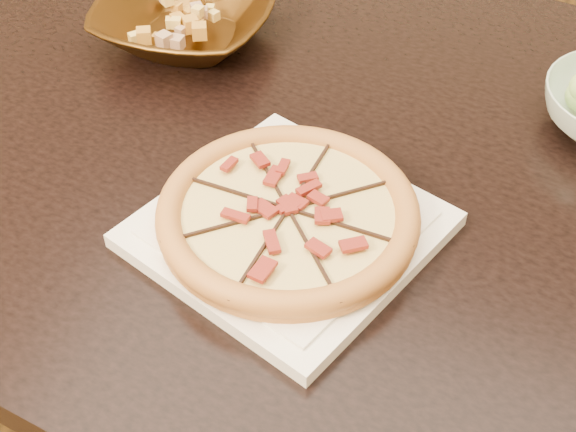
# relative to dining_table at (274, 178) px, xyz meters

# --- Properties ---
(floor) EXTENTS (4.00, 4.00, 0.02)m
(floor) POSITION_rel_dining_table_xyz_m (0.03, 0.06, -0.67)
(floor) COLOR #503513
(floor) RESTS_ON ground
(dining_table) EXTENTS (1.61, 1.15, 0.75)m
(dining_table) POSITION_rel_dining_table_xyz_m (0.00, 0.00, 0.00)
(dining_table) COLOR black
(dining_table) RESTS_ON floor
(plate) EXTENTS (0.36, 0.36, 0.02)m
(plate) POSITION_rel_dining_table_xyz_m (0.09, -0.18, 0.10)
(plate) COLOR white
(plate) RESTS_ON dining_table
(pizza) EXTENTS (0.28, 0.28, 0.03)m
(pizza) POSITION_rel_dining_table_xyz_m (0.09, -0.18, 0.13)
(pizza) COLOR #AB6435
(pizza) RESTS_ON plate
(bronze_bowl) EXTENTS (0.26, 0.26, 0.06)m
(bronze_bowl) POSITION_rel_dining_table_xyz_m (-0.19, 0.14, 0.12)
(bronze_bowl) COLOR #4F3311
(bronze_bowl) RESTS_ON dining_table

